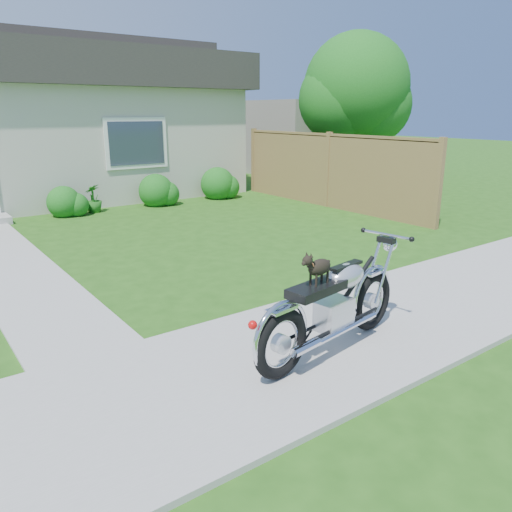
{
  "coord_description": "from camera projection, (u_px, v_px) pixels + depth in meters",
  "views": [
    {
      "loc": [
        -2.84,
        -3.57,
        2.4
      ],
      "look_at": [
        0.51,
        1.0,
        0.75
      ],
      "focal_mm": 35.0,
      "sensor_mm": 36.0,
      "label": 1
    }
  ],
  "objects": [
    {
      "name": "ground",
      "position": [
        273.0,
        358.0,
        5.04
      ],
      "size": [
        80.0,
        80.0,
        0.0
      ],
      "primitive_type": "plane",
      "color": "#235114",
      "rests_on": "ground"
    },
    {
      "name": "fence",
      "position": [
        328.0,
        170.0,
        12.81
      ],
      "size": [
        0.12,
        6.62,
        1.9
      ],
      "color": "#9A6E45",
      "rests_on": "ground"
    },
    {
      "name": "motorcycle_with_dog",
      "position": [
        335.0,
        304.0,
        5.01
      ],
      "size": [
        2.21,
        0.68,
        1.1
      ],
      "rotation": [
        0.0,
        0.0,
        0.16
      ],
      "color": "black",
      "rests_on": "sidewalk"
    },
    {
      "name": "tree_far",
      "position": [
        353.0,
        100.0,
        17.64
      ],
      "size": [
        2.86,
        2.83,
        4.35
      ],
      "color": "#3D2B1C",
      "rests_on": "ground"
    },
    {
      "name": "walkway",
      "position": [
        10.0,
        265.0,
        8.06
      ],
      "size": [
        1.2,
        8.0,
        0.03
      ],
      "primitive_type": "cube",
      "color": "#9E9B93",
      "rests_on": "ground"
    },
    {
      "name": "potted_plant_right",
      "position": [
        93.0,
        198.0,
        12.2
      ],
      "size": [
        0.54,
        0.54,
        0.69
      ],
      "primitive_type": "imported",
      "rotation": [
        0.0,
        0.0,
        3.75
      ],
      "color": "#20671C",
      "rests_on": "ground"
    },
    {
      "name": "tree_near",
      "position": [
        361.0,
        92.0,
        14.1
      ],
      "size": [
        2.97,
        2.97,
        4.55
      ],
      "color": "#3D2B1C",
      "rests_on": "ground"
    },
    {
      "name": "house",
      "position": [
        5.0,
        120.0,
        13.73
      ],
      "size": [
        12.6,
        7.03,
        4.5
      ],
      "color": "beige",
      "rests_on": "ground"
    },
    {
      "name": "shrub_row",
      "position": [
        40.0,
        203.0,
        11.43
      ],
      "size": [
        11.25,
        0.96,
        0.96
      ],
      "color": "#1A6019",
      "rests_on": "ground"
    },
    {
      "name": "sidewalk",
      "position": [
        273.0,
        356.0,
        5.04
      ],
      "size": [
        24.0,
        2.2,
        0.04
      ],
      "primitive_type": "cube",
      "color": "#9E9B93",
      "rests_on": "ground"
    }
  ]
}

